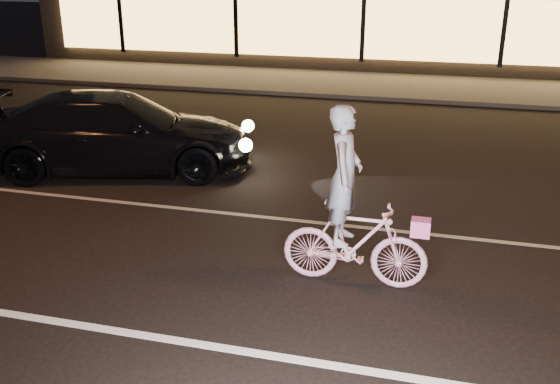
# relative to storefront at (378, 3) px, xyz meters

# --- Properties ---
(ground) EXTENTS (90.00, 90.00, 0.00)m
(ground) POSITION_rel_storefront_xyz_m (0.00, -18.97, -2.15)
(ground) COLOR black
(ground) RESTS_ON ground
(lane_stripe_near) EXTENTS (60.00, 0.12, 0.01)m
(lane_stripe_near) POSITION_rel_storefront_xyz_m (0.00, -20.47, -2.14)
(lane_stripe_near) COLOR silver
(lane_stripe_near) RESTS_ON ground
(lane_stripe_far) EXTENTS (60.00, 0.10, 0.01)m
(lane_stripe_far) POSITION_rel_storefront_xyz_m (0.00, -16.97, -2.14)
(lane_stripe_far) COLOR gray
(lane_stripe_far) RESTS_ON ground
(sidewalk) EXTENTS (30.00, 4.00, 0.12)m
(sidewalk) POSITION_rel_storefront_xyz_m (0.00, -5.97, -2.09)
(sidewalk) COLOR #383533
(sidewalk) RESTS_ON ground
(storefront) EXTENTS (25.40, 8.42, 4.20)m
(storefront) POSITION_rel_storefront_xyz_m (0.00, 0.00, 0.00)
(storefront) COLOR black
(storefront) RESTS_ON ground
(cyclist) EXTENTS (1.81, 0.62, 2.28)m
(cyclist) POSITION_rel_storefront_xyz_m (1.89, -18.71, -1.34)
(cyclist) COLOR #DE3F79
(cyclist) RESTS_ON ground
(sedan) EXTENTS (5.50, 3.40, 1.49)m
(sedan) POSITION_rel_storefront_xyz_m (-3.09, -15.41, -1.40)
(sedan) COLOR black
(sedan) RESTS_ON ground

